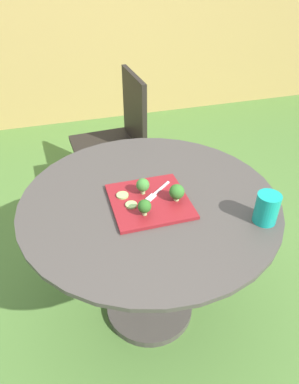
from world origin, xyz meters
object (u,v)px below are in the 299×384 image
at_px(drinking_glass, 266,210).
at_px(fork, 156,193).
at_px(salad_plate, 149,201).
at_px(patio_chair, 119,132).

xyz_separation_m(drinking_glass, fork, (-0.33, 0.26, -0.04)).
height_order(salad_plate, fork, fork).
bearing_deg(drinking_glass, patio_chair, 102.75).
distance_m(patio_chair, salad_plate, 1.05).
relative_size(salad_plate, drinking_glass, 2.57).
height_order(patio_chair, fork, patio_chair).
bearing_deg(fork, salad_plate, -138.67).
distance_m(salad_plate, fork, 0.05).
distance_m(patio_chair, fork, 1.02).
bearing_deg(drinking_glass, fork, 142.64).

